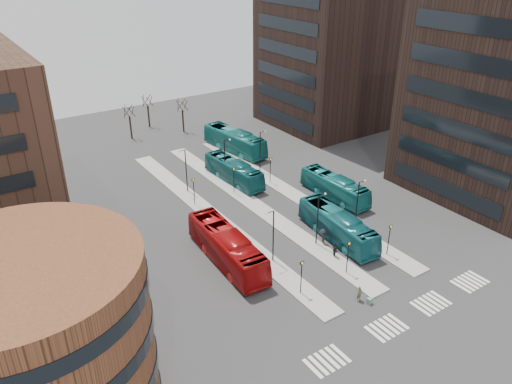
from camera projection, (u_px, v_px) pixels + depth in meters
ground at (431, 350)px, 41.76m from camera, size 160.00×160.00×0.00m
island_left at (213, 216)px, 61.97m from camera, size 2.50×45.00×0.15m
island_mid at (253, 204)px, 64.96m from camera, size 2.50×45.00×0.15m
island_right at (289, 192)px, 67.95m from camera, size 2.50×45.00×0.15m
suitcase at (370, 301)px, 47.04m from camera, size 0.55×0.47×0.61m
red_bus at (227, 247)px, 52.57m from camera, size 3.83×13.37×3.68m
teal_bus_a at (337, 226)px, 56.81m from camera, size 3.76×12.13×3.33m
teal_bus_b at (234, 171)px, 70.51m from camera, size 3.27×11.55×3.18m
teal_bus_c at (335, 187)px, 66.02m from camera, size 2.86×11.15×3.09m
teal_bus_d at (235, 141)px, 80.64m from camera, size 4.60×13.26×3.62m
traveller at (359, 294)px, 47.23m from camera, size 0.62×0.44×1.60m
commuter_a at (251, 265)px, 51.37m from camera, size 0.93×0.83×1.57m
commuter_b at (335, 250)px, 53.69m from camera, size 0.76×1.15×1.81m
commuter_c at (323, 237)px, 56.13m from camera, size 1.10×1.37×1.84m
crosswalk_stripes at (408, 316)px, 45.60m from camera, size 22.35×2.40×0.01m
round_building at (36, 353)px, 32.07m from camera, size 15.16×15.16×14.00m
tower_near at (512, 80)px, 62.82m from camera, size 20.12×20.00×30.00m
tower_far at (331, 40)px, 88.02m from camera, size 20.12×20.00×30.00m
sign_poles at (283, 210)px, 58.52m from camera, size 12.45×22.12×3.65m
lamp_posts at (266, 184)px, 62.22m from camera, size 14.04×20.24×6.12m
bare_trees at (154, 118)px, 88.31m from camera, size 10.97×8.14×5.90m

